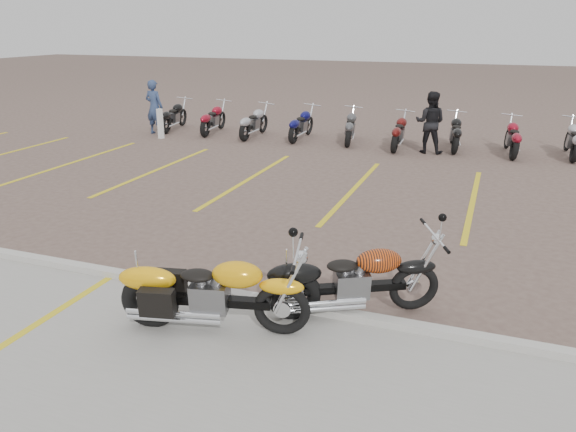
{
  "coord_description": "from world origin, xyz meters",
  "views": [
    {
      "loc": [
        3.03,
        -8.45,
        3.73
      ],
      "look_at": [
        -0.01,
        -0.36,
        0.75
      ],
      "focal_mm": 35.0,
      "sensor_mm": 36.0,
      "label": 1
    }
  ],
  "objects_px": {
    "person_a": "(154,107)",
    "person_b": "(430,122)",
    "bollard": "(160,124)",
    "flame_cruiser": "(350,282)",
    "yellow_cruiser": "(210,295)"
  },
  "relations": [
    {
      "from": "yellow_cruiser",
      "to": "person_a",
      "type": "xyz_separation_m",
      "value": [
        -8.22,
        11.31,
        0.44
      ]
    },
    {
      "from": "person_b",
      "to": "bollard",
      "type": "bearing_deg",
      "value": 8.82
    },
    {
      "from": "person_a",
      "to": "bollard",
      "type": "relative_size",
      "value": 1.88
    },
    {
      "from": "person_a",
      "to": "bollard",
      "type": "distance_m",
      "value": 1.01
    },
    {
      "from": "flame_cruiser",
      "to": "bollard",
      "type": "xyz_separation_m",
      "value": [
        -9.13,
        9.65,
        0.02
      ]
    },
    {
      "from": "flame_cruiser",
      "to": "person_b",
      "type": "relative_size",
      "value": 1.16
    },
    {
      "from": "person_a",
      "to": "bollard",
      "type": "bearing_deg",
      "value": 138.74
    },
    {
      "from": "flame_cruiser",
      "to": "person_a",
      "type": "xyz_separation_m",
      "value": [
        -9.76,
        10.3,
        0.46
      ]
    },
    {
      "from": "yellow_cruiser",
      "to": "person_b",
      "type": "relative_size",
      "value": 1.31
    },
    {
      "from": "flame_cruiser",
      "to": "person_a",
      "type": "distance_m",
      "value": 14.19
    },
    {
      "from": "person_a",
      "to": "bollard",
      "type": "xyz_separation_m",
      "value": [
        0.63,
        -0.66,
        -0.44
      ]
    },
    {
      "from": "person_a",
      "to": "person_b",
      "type": "distance_m",
      "value": 9.45
    },
    {
      "from": "bollard",
      "to": "flame_cruiser",
      "type": "bearing_deg",
      "value": -46.59
    },
    {
      "from": "flame_cruiser",
      "to": "person_a",
      "type": "height_order",
      "value": "person_a"
    },
    {
      "from": "yellow_cruiser",
      "to": "person_b",
      "type": "bearing_deg",
      "value": 70.89
    }
  ]
}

